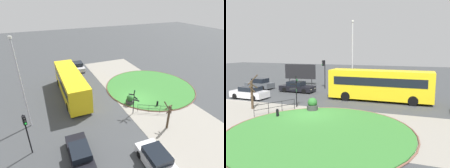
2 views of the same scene
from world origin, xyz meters
TOP-DOWN VIEW (x-y plane):
  - ground at (0.00, 0.00)m, footprint 120.00×120.00m
  - sidewalk_paving at (0.00, -1.66)m, footprint 32.00×8.68m
  - grass_island at (2.46, -3.52)m, footprint 12.65×12.65m
  - grass_kerb_ring at (2.46, -3.52)m, footprint 12.96×12.96m
  - signpost_directional at (-2.45, 2.01)m, footprint 1.00×1.10m
  - bollard_foreground at (-2.28, -1.44)m, footprint 0.22×0.22m
  - railing_grass_edge at (-3.26, -0.29)m, footprint 1.93×3.40m
  - bus_yellow at (4.63, 7.61)m, footprint 11.00×2.70m
  - car_far_lane at (-6.46, 9.30)m, footprint 4.65×1.95m
  - car_trailing at (-9.50, 3.89)m, footprint 4.29×2.07m
  - car_oncoming at (13.83, 4.54)m, footprint 4.62×2.06m
  - traffic_light_near at (-4.17, 12.93)m, footprint 0.48×0.32m
  - lamppost_tall at (-0.03, 12.95)m, footprint 0.32×0.32m
  - planter_near_signpost at (-0.45, 1.40)m, footprint 1.01×1.01m
  - street_tree_bare at (-6.04, 0.13)m, footprint 1.13×1.12m

SIDE VIEW (x-z plane):
  - ground at x=0.00m, z-range 0.00..0.00m
  - sidewalk_paving at x=0.00m, z-range 0.00..0.02m
  - grass_island at x=2.46m, z-range 0.00..0.10m
  - grass_kerb_ring at x=2.46m, z-range 0.00..0.11m
  - bollard_foreground at x=-2.28m, z-range 0.01..0.75m
  - planter_near_signpost at x=-0.45m, z-range -0.06..1.17m
  - railing_grass_edge at x=-3.26m, z-range 0.15..1.12m
  - car_far_lane at x=-6.46m, z-range -0.05..1.33m
  - car_oncoming at x=13.83m, z-range -0.06..1.37m
  - car_trailing at x=-9.50m, z-range -0.04..1.35m
  - street_tree_bare at x=-6.04m, z-range -0.08..3.15m
  - bus_yellow at x=4.63m, z-range 0.12..3.44m
  - signpost_directional at x=-2.45m, z-range 0.25..3.34m
  - traffic_light_near at x=-4.17m, z-range 0.92..4.91m
  - lamppost_tall at x=-0.03m, z-range 0.30..9.59m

